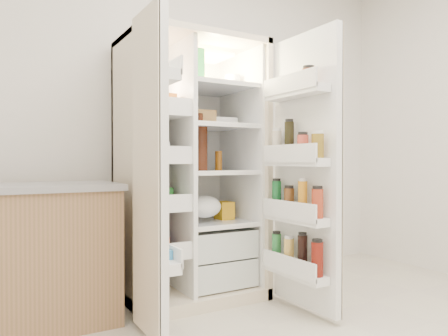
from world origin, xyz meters
TOP-DOWN VIEW (x-y plane):
  - wall_back at (0.00, 2.00)m, footprint 4.00×0.02m
  - refrigerator at (-0.13, 1.65)m, footprint 0.92×0.70m
  - freezer_door at (-0.65, 1.05)m, footprint 0.15×0.40m
  - fridge_door at (0.33, 0.96)m, footprint 0.17×0.58m
  - kitchen_counter at (-1.27, 1.58)m, footprint 1.14×0.60m

SIDE VIEW (x-z plane):
  - kitchen_counter at x=-1.27m, z-range 0.00..0.83m
  - refrigerator at x=-0.13m, z-range -0.16..1.64m
  - fridge_door at x=0.33m, z-range 0.01..1.73m
  - freezer_door at x=-0.65m, z-range 0.03..1.75m
  - wall_back at x=0.00m, z-range 0.00..2.70m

